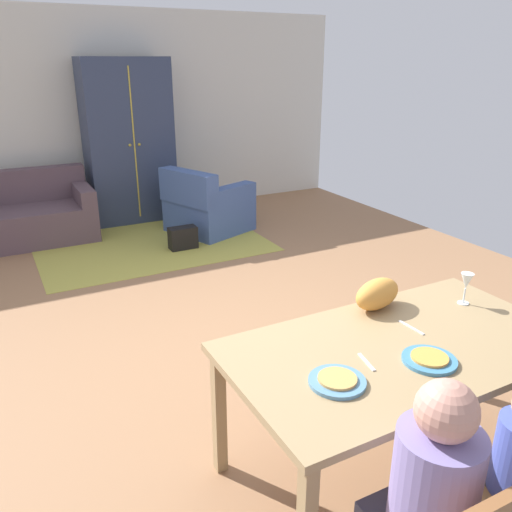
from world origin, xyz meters
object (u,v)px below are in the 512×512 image
(person_child, at_px, (507,488))
(handbag, at_px, (183,238))
(cat, at_px, (377,294))
(armoire, at_px, (129,142))
(dining_table, at_px, (400,357))
(plate_near_man, at_px, (337,381))
(armchair, at_px, (206,207))
(plate_near_child, at_px, (429,360))
(couch, at_px, (22,217))
(wine_glass, at_px, (466,282))

(person_child, height_order, handbag, person_child)
(cat, relative_size, armoire, 0.15)
(handbag, bearing_deg, dining_table, -93.45)
(plate_near_man, distance_m, armchair, 4.57)
(cat, relative_size, handbag, 1.00)
(dining_table, xyz_separation_m, cat, (0.15, 0.37, 0.16))
(plate_near_child, xyz_separation_m, handbag, (0.23, 3.97, -0.64))
(plate_near_child, bearing_deg, person_child, -89.70)
(dining_table, relative_size, armchair, 1.57)
(dining_table, bearing_deg, handbag, 86.55)
(couch, bearing_deg, cat, -71.57)
(plate_near_child, height_order, couch, couch)
(plate_near_child, xyz_separation_m, armchair, (0.73, 4.45, -0.45))
(plate_near_man, height_order, armchair, armchair)
(plate_near_man, bearing_deg, person_child, -48.40)
(wine_glass, relative_size, person_child, 0.20)
(plate_near_man, distance_m, person_child, 0.80)
(armchair, bearing_deg, cat, -98.44)
(dining_table, height_order, wine_glass, wine_glass)
(plate_near_man, height_order, armoire, armoire)
(dining_table, relative_size, couch, 1.07)
(dining_table, height_order, armoire, armoire)
(handbag, bearing_deg, plate_near_child, -93.30)
(handbag, bearing_deg, plate_near_man, -100.25)
(dining_table, bearing_deg, plate_near_child, -90.00)
(armoire, bearing_deg, plate_near_man, -95.76)
(dining_table, height_order, plate_near_child, plate_near_child)
(couch, bearing_deg, plate_near_child, -74.99)
(plate_near_man, relative_size, plate_near_child, 1.00)
(person_child, relative_size, handbag, 2.89)
(wine_glass, height_order, armchair, wine_glass)
(cat, relative_size, couch, 0.20)
(person_child, xyz_separation_m, armoire, (0.06, 5.92, 0.62))
(person_child, xyz_separation_m, cat, (0.15, 1.03, 0.41))
(armchair, distance_m, handbag, 0.72)
(plate_near_child, relative_size, armoire, 0.12)
(couch, distance_m, handbag, 1.98)
(couch, xyz_separation_m, armoire, (1.44, 0.31, 0.75))
(armchair, relative_size, handbag, 3.46)
(couch, bearing_deg, wine_glass, -67.23)
(cat, bearing_deg, couch, 95.55)
(cat, xyz_separation_m, armoire, (-0.09, 4.88, 0.20))
(plate_near_man, bearing_deg, wine_glass, 15.21)
(plate_near_child, bearing_deg, dining_table, 90.00)
(armoire, bearing_deg, cat, -89.00)
(dining_table, bearing_deg, armchair, 80.32)
(plate_near_child, relative_size, couch, 0.15)
(armchair, bearing_deg, armoire, 123.87)
(plate_near_child, xyz_separation_m, person_child, (0.00, -0.48, -0.34))
(person_child, height_order, cat, cat)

